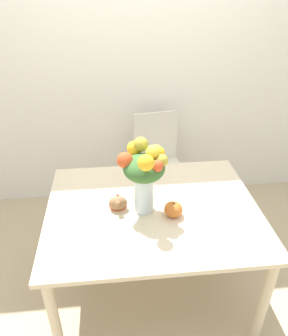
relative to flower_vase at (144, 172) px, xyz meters
The scene contains 7 objects.
ground_plane 1.00m from the flower_vase, ahead, with size 12.00×12.00×0.00m, color tan.
wall_back 1.29m from the flower_vase, 87.46° to the left, with size 8.00×0.06×2.70m.
dining_table 0.36m from the flower_vase, ahead, with size 1.31×1.04×0.73m.
flower_vase is the anchor object (origin of this frame).
pumpkin 0.29m from the flower_vase, 25.84° to the right, with size 0.11×0.11×0.10m.
turkey_figurine 0.27m from the flower_vase, 168.87° to the left, with size 0.11×0.15×0.09m.
dining_chair_near_window 1.06m from the flower_vase, 75.70° to the left, with size 0.47×0.47×0.95m.
Camera 1 is at (-0.22, -1.59, 2.01)m, focal length 35.00 mm.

